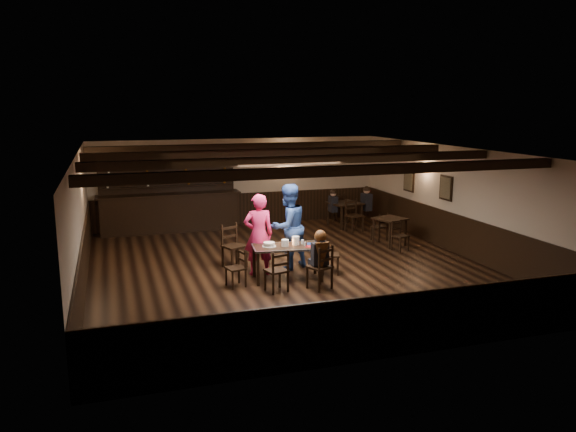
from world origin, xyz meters
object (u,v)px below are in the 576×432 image
object	(u,v)px
chair_near_right	(322,264)
woman_pink	(259,235)
cake	(269,245)
bar_counter	(169,207)
chair_near_left	(278,268)
dining_table	(288,250)
man_blue	(288,227)

from	to	relation	value
chair_near_right	woman_pink	size ratio (longest dim) A/B	0.51
woman_pink	cake	xyz separation A→B (m)	(0.10, -0.49, -0.12)
chair_near_right	woman_pink	distance (m)	1.76
cake	bar_counter	distance (m)	5.72
woman_pink	chair_near_right	bearing A→B (deg)	128.88
chair_near_left	bar_counter	size ratio (longest dim) A/B	0.21
chair_near_left	woman_pink	bearing A→B (deg)	92.60
bar_counter	dining_table	bearing A→B (deg)	-71.15
chair_near_left	chair_near_right	world-z (taller)	chair_near_right
bar_counter	man_blue	bearing A→B (deg)	-65.56
chair_near_left	chair_near_right	xyz separation A→B (m)	(0.91, -0.11, 0.03)
dining_table	woman_pink	distance (m)	0.79
chair_near_left	cake	xyz separation A→B (m)	(0.04, 0.82, 0.28)
dining_table	cake	world-z (taller)	cake
dining_table	chair_near_right	xyz separation A→B (m)	(0.47, -0.86, -0.12)
chair_near_right	bar_counter	world-z (taller)	bar_counter
woman_pink	bar_counter	world-z (taller)	bar_counter
dining_table	man_blue	size ratio (longest dim) A/B	0.80
dining_table	cake	distance (m)	0.42
dining_table	chair_near_left	world-z (taller)	chair_near_left
man_blue	chair_near_left	bearing A→B (deg)	42.90
bar_counter	chair_near_right	bearing A→B (deg)	-69.72
chair_near_right	cake	bearing A→B (deg)	132.97
chair_near_left	bar_counter	world-z (taller)	bar_counter
man_blue	cake	distance (m)	1.00
bar_counter	chair_near_left	bearing A→B (deg)	-76.89
cake	man_blue	bearing A→B (deg)	47.82
chair_near_left	chair_near_right	bearing A→B (deg)	-7.02
dining_table	man_blue	distance (m)	0.90
dining_table	chair_near_left	bearing A→B (deg)	-120.09
chair_near_left	woman_pink	size ratio (longest dim) A/B	0.48
bar_counter	woman_pink	bearing A→B (deg)	-74.27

